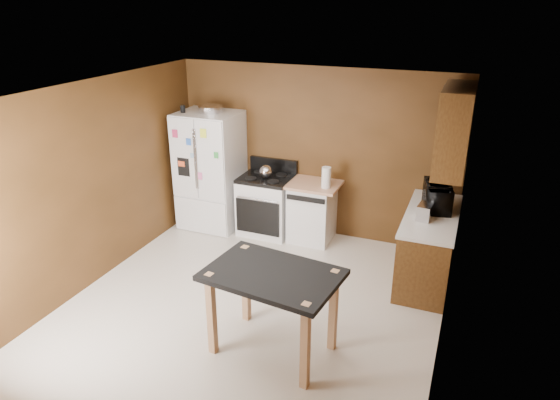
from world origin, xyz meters
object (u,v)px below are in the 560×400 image
Objects in this scene: paper_towel at (326,177)px; microwave at (437,197)px; kettle at (266,172)px; refrigerator at (210,171)px; dishwasher at (312,211)px; island at (273,285)px; toaster at (425,212)px; roasting_pan at (211,109)px; gas_range at (267,204)px; green_canister at (326,179)px; pen_cup at (183,109)px.

paper_towel is 1.53m from microwave.
microwave is (2.45, -0.25, 0.06)m from kettle.
refrigerator reaches higher than kettle.
paper_towel reaches higher than kettle.
kettle is 0.11× the size of refrigerator.
island is (0.44, -2.56, 0.32)m from dishwasher.
island is at bearing -116.58° from toaster.
kettle is 0.35× the size of microwave.
refrigerator is (-0.03, -0.06, -0.95)m from roasting_pan.
toaster is 0.23× the size of gas_range.
green_canister is (-0.05, 0.17, -0.09)m from paper_towel.
pen_cup is at bearing 74.86° from microwave.
kettle is 2.76m from island.
green_canister is 0.48× the size of toaster.
microwave is (0.10, 0.37, 0.06)m from toaster.
microwave is at bearing -8.26° from paper_towel.
roasting_pan is at bearing 177.83° from paper_towel.
roasting_pan is 0.41× the size of dishwasher.
pen_cup is 1.02m from refrigerator.
island is (-1.20, -1.87, -0.22)m from toaster.
gas_range is 2.81m from island.
microwave is 3.38m from refrigerator.
toaster is at bearing 151.80° from microwave.
microwave is at bearing -13.94° from green_canister.
kettle is at bearing -174.78° from dishwasher.
microwave reaches higher than gas_range.
paper_towel is (1.83, -0.07, -0.81)m from roasting_pan.
roasting_pan is at bearing 71.48° from microwave.
refrigerator is at bearing 72.50° from microwave.
roasting_pan reaches higher than microwave.
roasting_pan reaches higher than island.
kettle is at bearing 6.84° from pen_cup.
kettle is 0.22× the size of dishwasher.
microwave is (3.70, -0.10, -0.80)m from pen_cup.
paper_towel is at bearing -2.17° from roasting_pan.
microwave reaches higher than toaster.
gas_range is at bearing 69.67° from microwave.
gas_range reaches higher than island.
kettle is 2.46m from microwave.
paper_towel is at bearing -23.08° from dishwasher.
refrigerator reaches higher than toaster.
island is at bearing -50.01° from refrigerator.
gas_range is (-0.90, -0.10, -0.49)m from green_canister.
microwave is at bearing 59.92° from island.
paper_towel is (0.93, -0.03, 0.04)m from kettle.
roasting_pan reaches higher than green_canister.
paper_towel is at bearing 95.08° from island.
dishwasher is at bearing 2.99° from refrigerator.
dishwasher is 2.62m from island.
pen_cup is 0.10× the size of gas_range.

